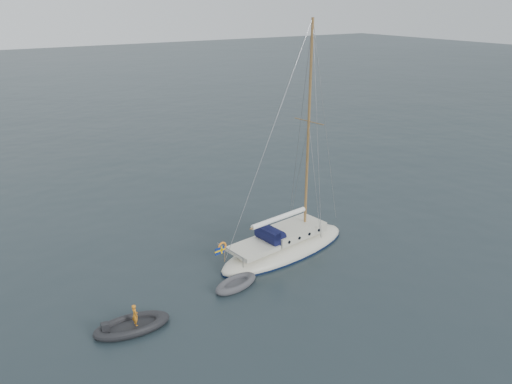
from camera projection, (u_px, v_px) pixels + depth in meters
ground at (293, 246)px, 30.85m from camera, size 300.00×300.00×0.00m
sailboat at (285, 236)px, 29.81m from camera, size 9.84×2.95×14.01m
dinghy at (236, 284)px, 26.46m from camera, size 2.70×1.22×0.39m
rib at (132, 325)px, 23.03m from camera, size 3.55×1.62×1.28m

